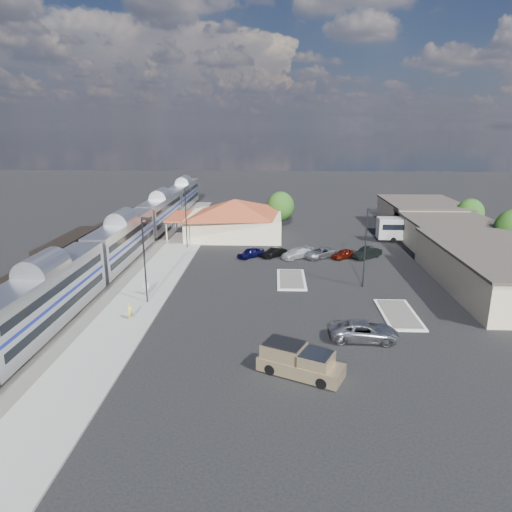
{
  "coord_description": "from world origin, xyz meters",
  "views": [
    {
      "loc": [
        1.92,
        -49.14,
        17.48
      ],
      "look_at": [
        -0.19,
        2.4,
        2.8
      ],
      "focal_mm": 32.0,
      "sensor_mm": 36.0,
      "label": 1
    }
  ],
  "objects_px": {
    "pickup_truck": "(301,362)",
    "suv": "(364,331)",
    "coach_bus": "(415,228)",
    "station_depot": "(235,218)"
  },
  "relations": [
    {
      "from": "coach_bus",
      "to": "pickup_truck",
      "type": "bearing_deg",
      "value": 154.44
    },
    {
      "from": "pickup_truck",
      "to": "suv",
      "type": "distance_m",
      "value": 8.19
    },
    {
      "from": "pickup_truck",
      "to": "suv",
      "type": "height_order",
      "value": "pickup_truck"
    },
    {
      "from": "suv",
      "to": "coach_bus",
      "type": "height_order",
      "value": "coach_bus"
    },
    {
      "from": "station_depot",
      "to": "pickup_truck",
      "type": "distance_m",
      "value": 44.22
    },
    {
      "from": "station_depot",
      "to": "coach_bus",
      "type": "distance_m",
      "value": 28.66
    },
    {
      "from": "station_depot",
      "to": "coach_bus",
      "type": "height_order",
      "value": "station_depot"
    },
    {
      "from": "station_depot",
      "to": "coach_bus",
      "type": "bearing_deg",
      "value": -4.37
    },
    {
      "from": "suv",
      "to": "coach_bus",
      "type": "relative_size",
      "value": 0.51
    },
    {
      "from": "station_depot",
      "to": "pickup_truck",
      "type": "xyz_separation_m",
      "value": [
        8.51,
        -43.34,
        -2.12
      ]
    }
  ]
}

